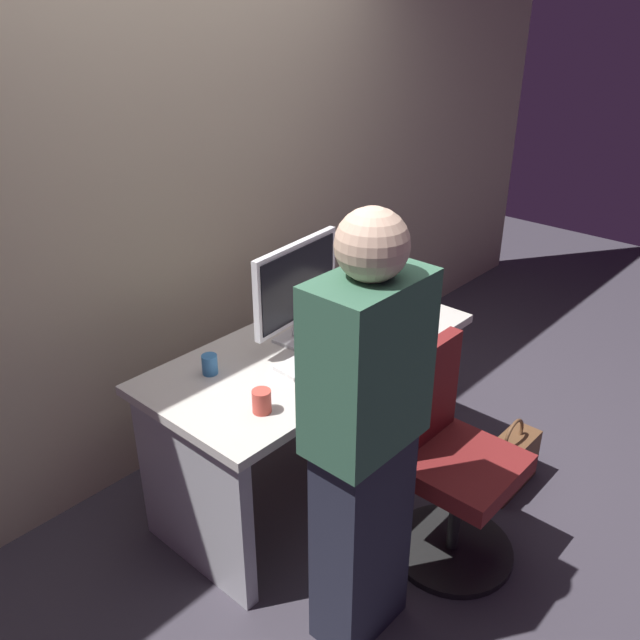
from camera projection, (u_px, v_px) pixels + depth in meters
The scene contains 13 objects.
ground_plane at pixel (312, 482), 3.29m from camera, with size 9.00×9.00×0.00m, color #3D3842.
wall_back at pixel (188, 152), 3.08m from camera, with size 6.40×0.10×3.00m, color tan.
desk at pixel (312, 391), 3.06m from camera, with size 1.52×0.73×0.76m.
office_chair at pixel (448, 466), 2.74m from camera, with size 0.52×0.52×0.94m.
person_at_desk at pixel (365, 443), 2.20m from camera, with size 0.40×0.24×1.64m.
monitor at pixel (297, 286), 2.91m from camera, with size 0.54×0.16×0.46m.
keyboard at pixel (320, 356), 2.87m from camera, with size 0.43×0.13×0.02m, color white.
mouse at pixel (364, 329), 3.08m from camera, with size 0.06×0.10×0.03m, color white.
cup_near_keyboard at pixel (262, 401), 2.49m from camera, with size 0.07×0.07×0.09m, color #D84C3F.
cup_by_monitor at pixel (210, 364), 2.74m from camera, with size 0.06×0.06×0.08m, color #3372B2.
book_stack at pixel (352, 293), 3.27m from camera, with size 0.22×0.20×0.18m.
cell_phone at pixel (395, 320), 3.19m from camera, with size 0.07×0.14×0.01m, color black.
handbag at pixel (510, 462), 3.22m from camera, with size 0.34×0.14×0.38m.
Camera 1 is at (-1.91, -1.76, 2.18)m, focal length 37.69 mm.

